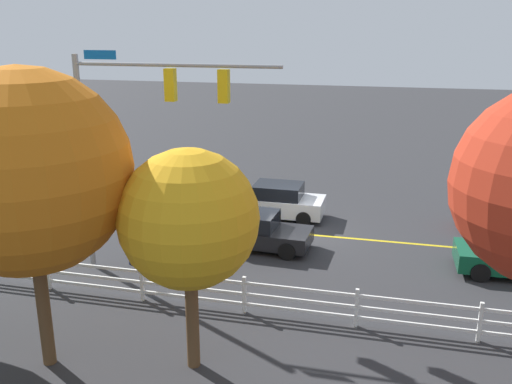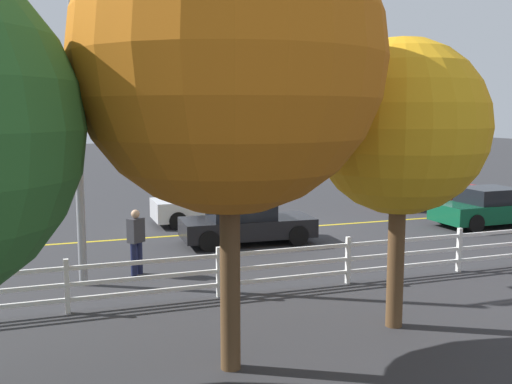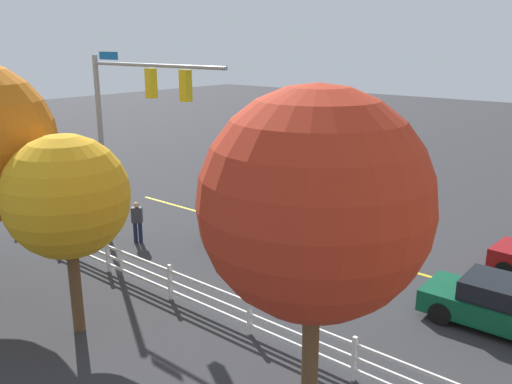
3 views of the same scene
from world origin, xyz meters
The scene contains 11 objects.
ground_plane centered at (0.00, 0.00, 0.00)m, with size 120.00×120.00×0.00m, color #2D2D30.
lane_center_stripe centered at (-4.00, 0.00, 0.00)m, with size 28.00×0.16×0.01m, color gold.
signal_assembly centered at (4.37, 4.83, 5.18)m, with size 6.84×0.38×7.41m.
car_0 centered at (-8.73, -2.14, 0.69)m, with size 4.10×2.02×1.41m.
car_1 centered at (1.22, -1.84, 0.73)m, with size 4.46×1.94×1.52m.
car_2 centered at (-8.21, 2.03, 0.67)m, with size 4.47×1.99×1.40m.
car_3 centered at (1.20, 1.80, 0.67)m, with size 4.23×2.00×1.39m.
pedestrian centered at (4.99, 4.37, 0.93)m, with size 0.48×0.45×1.69m.
white_rail_fence centered at (-3.00, 6.82, 0.60)m, with size 26.10×0.10×1.15m.
tree_2 centered at (0.78, 9.70, 3.85)m, with size 3.29×3.29×5.52m.
tree_3 centered at (4.33, 10.47, 4.95)m, with size 4.78×4.78×7.35m.
Camera 2 is at (6.97, 19.22, 4.15)m, focal length 41.37 mm.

